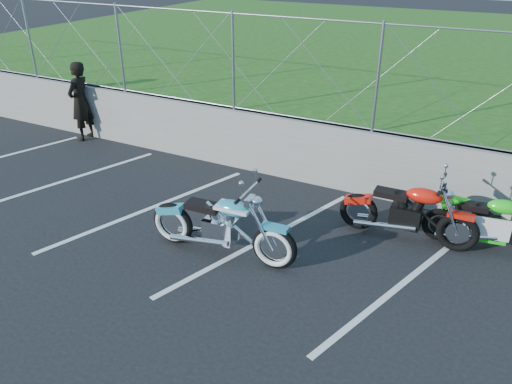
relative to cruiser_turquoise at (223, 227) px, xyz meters
The scene contains 9 objects.
ground 0.69m from the cruiser_turquoise, 39.45° to the right, with size 90.00×90.00×0.00m, color black.
retaining_wall 3.22m from the cruiser_turquoise, 83.45° to the left, with size 30.00×0.22×1.30m, color slate.
grass_field 13.20m from the cruiser_turquoise, 88.41° to the left, with size 30.00×20.00×1.30m, color #214E14.
chain_link_fence 3.69m from the cruiser_turquoise, 83.45° to the left, with size 28.00×0.03×2.00m.
parking_lines 1.79m from the cruiser_turquoise, 24.01° to the left, with size 18.29×4.31×0.01m.
cruiser_turquoise is the anchor object (origin of this frame).
naked_orange 3.08m from the cruiser_turquoise, 36.45° to the left, with size 2.29×0.78×1.14m.
sportbike_green 4.26m from the cruiser_turquoise, 30.59° to the left, with size 1.98×0.70×1.03m.
person_standing 6.56m from the cruiser_turquoise, 153.70° to the left, with size 0.71×0.47×1.95m, color black.
Camera 1 is at (3.22, -5.40, 4.50)m, focal length 35.00 mm.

